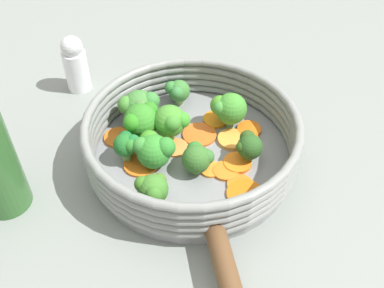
# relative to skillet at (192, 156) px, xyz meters

# --- Properties ---
(ground_plane) EXTENTS (4.00, 4.00, 0.00)m
(ground_plane) POSITION_rel_skillet_xyz_m (0.00, 0.00, -0.01)
(ground_plane) COLOR gray
(skillet) EXTENTS (0.27, 0.27, 0.02)m
(skillet) POSITION_rel_skillet_xyz_m (0.00, 0.00, 0.00)
(skillet) COLOR gray
(skillet) RESTS_ON ground_plane
(skillet_rim_wall) EXTENTS (0.28, 0.28, 0.06)m
(skillet_rim_wall) POSITION_rel_skillet_xyz_m (0.00, 0.00, 0.04)
(skillet_rim_wall) COLOR gray
(skillet_rim_wall) RESTS_ON skillet
(skillet_rivet_left) EXTENTS (0.01, 0.01, 0.01)m
(skillet_rivet_left) POSITION_rel_skillet_xyz_m (-0.11, -0.07, 0.01)
(skillet_rivet_left) COLOR gray
(skillet_rivet_left) RESTS_ON skillet
(skillet_rivet_right) EXTENTS (0.01, 0.01, 0.01)m
(skillet_rivet_right) POSITION_rel_skillet_xyz_m (-0.05, -0.12, 0.01)
(skillet_rivet_right) COLOR gray
(skillet_rivet_right) RESTS_ON skillet
(carrot_slice_0) EXTENTS (0.05, 0.05, 0.00)m
(carrot_slice_0) POSITION_rel_skillet_xyz_m (-0.01, -0.08, 0.01)
(carrot_slice_0) COLOR orange
(carrot_slice_0) RESTS_ON skillet
(carrot_slice_1) EXTENTS (0.04, 0.04, 0.00)m
(carrot_slice_1) POSITION_rel_skillet_xyz_m (-0.01, 0.02, 0.01)
(carrot_slice_1) COLOR #F18B42
(carrot_slice_1) RESTS_ON skillet
(carrot_slice_2) EXTENTS (0.05, 0.05, 0.00)m
(carrot_slice_2) POSITION_rel_skillet_xyz_m (-0.05, 0.10, 0.01)
(carrot_slice_2) COLOR orange
(carrot_slice_2) RESTS_ON skillet
(carrot_slice_3) EXTENTS (0.04, 0.04, 0.00)m
(carrot_slice_3) POSITION_rel_skillet_xyz_m (-0.01, -0.04, 0.01)
(carrot_slice_3) COLOR orange
(carrot_slice_3) RESTS_ON skillet
(carrot_slice_4) EXTENTS (0.07, 0.07, 0.00)m
(carrot_slice_4) POSITION_rel_skillet_xyz_m (0.03, 0.01, 0.01)
(carrot_slice_4) COLOR orange
(carrot_slice_4) RESTS_ON skillet
(carrot_slice_5) EXTENTS (0.05, 0.05, 0.00)m
(carrot_slice_5) POSITION_rel_skillet_xyz_m (0.00, -0.06, 0.01)
(carrot_slice_5) COLOR orange
(carrot_slice_5) RESTS_ON skillet
(carrot_slice_6) EXTENTS (0.05, 0.05, 0.00)m
(carrot_slice_6) POSITION_rel_skillet_xyz_m (-0.06, 0.04, 0.01)
(carrot_slice_6) COLOR orange
(carrot_slice_6) RESTS_ON skillet
(carrot_slice_7) EXTENTS (0.05, 0.05, 0.00)m
(carrot_slice_7) POSITION_rel_skillet_xyz_m (0.07, 0.01, 0.01)
(carrot_slice_7) COLOR orange
(carrot_slice_7) RESTS_ON skillet
(carrot_slice_8) EXTENTS (0.05, 0.05, 0.01)m
(carrot_slice_8) POSITION_rel_skillet_xyz_m (0.02, -0.06, 0.01)
(carrot_slice_8) COLOR orange
(carrot_slice_8) RESTS_ON skillet
(carrot_slice_9) EXTENTS (0.04, 0.04, 0.00)m
(carrot_slice_9) POSITION_rel_skillet_xyz_m (-0.02, 0.04, 0.01)
(carrot_slice_9) COLOR orange
(carrot_slice_9) RESTS_ON skillet
(carrot_slice_10) EXTENTS (0.04, 0.04, 0.01)m
(carrot_slice_10) POSITION_rel_skillet_xyz_m (0.08, -0.04, 0.01)
(carrot_slice_10) COLOR orange
(carrot_slice_10) RESTS_ON skillet
(carrot_slice_11) EXTENTS (0.06, 0.06, 0.00)m
(carrot_slice_11) POSITION_rel_skillet_xyz_m (0.07, -0.04, 0.01)
(carrot_slice_11) COLOR orange
(carrot_slice_11) RESTS_ON skillet
(carrot_slice_12) EXTENTS (0.05, 0.05, 0.00)m
(carrot_slice_12) POSITION_rel_skillet_xyz_m (-0.02, -0.10, 0.01)
(carrot_slice_12) COLOR orange
(carrot_slice_12) RESTS_ON skillet
(carrot_slice_13) EXTENTS (0.05, 0.05, 0.01)m
(carrot_slice_13) POSITION_rel_skillet_xyz_m (0.05, -0.03, 0.01)
(carrot_slice_13) COLOR orange
(carrot_slice_13) RESTS_ON skillet
(broccoli_floret_0) EXTENTS (0.05, 0.05, 0.05)m
(broccoli_floret_0) POSITION_rel_skillet_xyz_m (-0.00, 0.10, 0.04)
(broccoli_floret_0) COLOR #639855
(broccoli_floret_0) RESTS_ON skillet
(broccoli_floret_1) EXTENTS (0.05, 0.05, 0.05)m
(broccoli_floret_1) POSITION_rel_skillet_xyz_m (0.07, -0.01, 0.04)
(broccoli_floret_1) COLOR #84AF63
(broccoli_floret_1) RESTS_ON skillet
(broccoli_floret_2) EXTENTS (0.04, 0.04, 0.04)m
(broccoli_floret_2) POSITION_rel_skillet_xyz_m (0.07, 0.08, 0.03)
(broccoli_floret_2) COLOR #87AA68
(broccoli_floret_2) RESTS_ON skillet
(broccoli_floret_3) EXTENTS (0.04, 0.04, 0.05)m
(broccoli_floret_3) POSITION_rel_skillet_xyz_m (-0.10, -0.02, 0.04)
(broccoli_floret_3) COLOR #5F8D52
(broccoli_floret_3) RESTS_ON skillet
(broccoli_floret_4) EXTENTS (0.03, 0.04, 0.04)m
(broccoli_floret_4) POSITION_rel_skillet_xyz_m (-0.06, 0.06, 0.04)
(broccoli_floret_4) COLOR #729E54
(broccoli_floret_4) RESTS_ON skillet
(broccoli_floret_5) EXTENTS (0.04, 0.04, 0.04)m
(broccoli_floret_5) POSITION_rel_skillet_xyz_m (0.04, -0.07, 0.03)
(broccoli_floret_5) COLOR #719958
(broccoli_floret_5) RESTS_ON skillet
(broccoli_floret_6) EXTENTS (0.04, 0.04, 0.04)m
(broccoli_floret_6) POSITION_rel_skillet_xyz_m (-0.02, -0.02, 0.03)
(broccoli_floret_6) COLOR #7C9C55
(broccoli_floret_6) RESTS_ON skillet
(broccoli_floret_7) EXTENTS (0.04, 0.05, 0.06)m
(broccoli_floret_7) POSITION_rel_skillet_xyz_m (0.00, 0.04, 0.04)
(broccoli_floret_7) COLOR #5C8942
(broccoli_floret_7) RESTS_ON skillet
(broccoli_floret_8) EXTENTS (0.04, 0.05, 0.05)m
(broccoli_floret_8) POSITION_rel_skillet_xyz_m (-0.05, 0.02, 0.04)
(broccoli_floret_8) COLOR #88AC5F
(broccoli_floret_8) RESTS_ON skillet
(broccoli_floret_9) EXTENTS (0.06, 0.05, 0.06)m
(broccoli_floret_9) POSITION_rel_skillet_xyz_m (-0.02, 0.07, 0.04)
(broccoli_floret_9) COLOR #5D944D
(broccoli_floret_9) RESTS_ON skillet
(salt_shaker) EXTENTS (0.04, 0.04, 0.09)m
(salt_shaker) POSITION_rel_skillet_xyz_m (0.01, 0.25, 0.04)
(salt_shaker) COLOR white
(salt_shaker) RESTS_ON ground_plane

